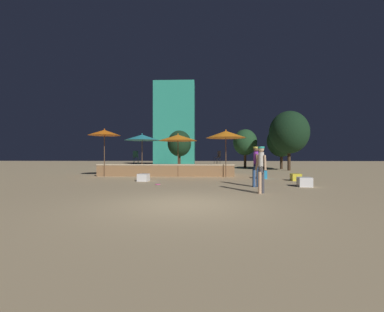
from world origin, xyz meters
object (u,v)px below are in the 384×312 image
patio_umbrella_3 (226,134)px  bistro_chair_1 (136,156)px  patio_umbrella_1 (142,137)px  patio_umbrella_2 (104,133)px  frisbee_disc (158,184)px  background_tree_3 (281,141)px  background_tree_2 (289,132)px  person_1 (261,167)px  person_0 (256,164)px  bistro_chair_0 (218,156)px  patio_umbrella_0 (178,138)px  background_tree_0 (179,144)px  background_tree_1 (245,142)px  cube_seat_1 (143,177)px  cube_seat_0 (305,182)px  cube_seat_2 (296,177)px  cube_seat_3 (262,175)px

patio_umbrella_3 → bistro_chair_1: size_ratio=3.37×
patio_umbrella_1 → patio_umbrella_2: size_ratio=0.90×
frisbee_disc → background_tree_3: bearing=55.4°
background_tree_2 → person_1: bearing=-111.7°
person_1 → person_0: bearing=41.8°
person_1 → bistro_chair_0: bistro_chair_0 is taller
frisbee_disc → patio_umbrella_0: bearing=83.9°
background_tree_0 → background_tree_1: (7.23, -1.03, 0.07)m
patio_umbrella_1 → cube_seat_1: bearing=-75.2°
cube_seat_0 → cube_seat_2: cube_seat_0 is taller
frisbee_disc → background_tree_2: (10.12, 12.14, 3.52)m
cube_seat_0 → background_tree_0: background_tree_0 is taller
patio_umbrella_0 → bistro_chair_0: bearing=28.9°
cube_seat_0 → cube_seat_1: cube_seat_0 is taller
patio_umbrella_0 → cube_seat_1: bearing=-116.9°
person_0 → person_1: person_0 is taller
bistro_chair_0 → cube_seat_0: bearing=-2.5°
patio_umbrella_3 → bistro_chair_1: 6.54m
cube_seat_3 → background_tree_0: size_ratio=0.16×
cube_seat_2 → bistro_chair_1: bistro_chair_1 is taller
bistro_chair_0 → bistro_chair_1: bearing=-117.5°
bistro_chair_0 → patio_umbrella_1: bearing=-104.4°
patio_umbrella_1 → cube_seat_0: (8.50, -5.27, -2.36)m
cube_seat_3 → background_tree_1: size_ratio=0.16×
person_1 → bistro_chair_0: 8.88m
cube_seat_3 → background_tree_1: 12.68m
cube_seat_2 → bistro_chair_1: 10.57m
person_0 → cube_seat_2: bearing=-133.9°
bistro_chair_0 → bistro_chair_1: same height
background_tree_3 → patio_umbrella_2: bearing=-144.9°
patio_umbrella_2 → background_tree_2: size_ratio=0.57×
patio_umbrella_2 → frisbee_disc: bearing=-46.5°
bistro_chair_0 → bistro_chair_1: (-5.83, -0.21, 0.00)m
patio_umbrella_0 → patio_umbrella_2: bearing=-179.2°
patio_umbrella_1 → person_0: bearing=-40.8°
cube_seat_0 → cube_seat_3: cube_seat_3 is taller
patio_umbrella_0 → cube_seat_0: 8.34m
frisbee_disc → background_tree_3: (10.24, 14.86, 2.84)m
bistro_chair_0 → background_tree_1: (3.48, 9.77, 1.46)m
background_tree_0 → background_tree_2: 11.72m
patio_umbrella_3 → cube_seat_1: size_ratio=5.01×
cube_seat_2 → cube_seat_3: size_ratio=0.77×
background_tree_1 → background_tree_2: size_ratio=0.77×
patio_umbrella_0 → cube_seat_1: (-1.56, -3.07, -2.34)m
frisbee_disc → background_tree_1: 17.50m
cube_seat_1 → background_tree_3: 17.63m
cube_seat_2 → cube_seat_3: cube_seat_3 is taller
patio_umbrella_3 → cube_seat_0: bearing=-58.5°
patio_umbrella_2 → background_tree_0: 12.94m
person_0 → background_tree_0: background_tree_0 is taller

